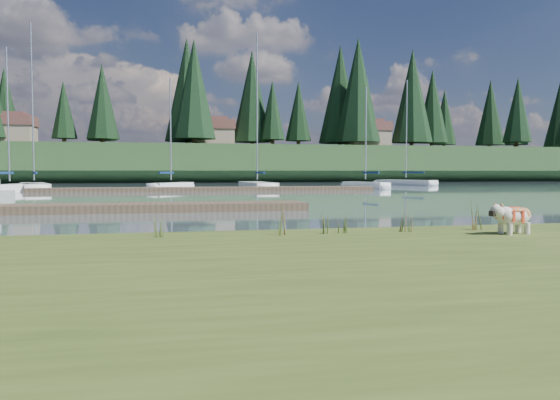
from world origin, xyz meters
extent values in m
plane|color=slate|center=(0.00, 30.00, 0.00)|extent=(200.00, 200.00, 0.00)
cube|color=#41521E|center=(0.00, -6.00, 0.17)|extent=(60.00, 9.00, 0.35)
cube|color=#1E361A|center=(0.00, 73.00, 2.50)|extent=(200.00, 20.00, 5.00)
cylinder|color=silver|center=(4.71, -3.29, 0.46)|extent=(0.10, 0.10, 0.21)
cylinder|color=silver|center=(4.67, -3.08, 0.46)|extent=(0.10, 0.10, 0.21)
cylinder|color=silver|center=(5.13, -3.21, 0.46)|extent=(0.10, 0.10, 0.21)
cylinder|color=silver|center=(5.09, -3.00, 0.46)|extent=(0.10, 0.10, 0.21)
ellipsoid|color=silver|center=(4.91, -3.14, 0.68)|extent=(0.75, 0.47, 0.33)
ellipsoid|color=#AE6F41|center=(4.91, -3.14, 0.78)|extent=(0.54, 0.41, 0.12)
ellipsoid|color=silver|center=(4.50, -3.22, 0.78)|extent=(0.28, 0.29, 0.24)
cube|color=black|center=(4.39, -3.24, 0.74)|extent=(0.09, 0.13, 0.10)
cube|color=#4C3D2C|center=(-4.00, 9.00, 0.15)|extent=(16.00, 2.00, 0.30)
cube|color=#4C3D2C|center=(2.00, 30.00, 0.15)|extent=(26.00, 2.20, 0.30)
cube|color=white|center=(-12.41, 31.12, 0.22)|extent=(3.83, 6.45, 0.70)
ellipsoid|color=white|center=(-11.16, 34.06, 0.22)|extent=(1.96, 2.15, 0.70)
cylinder|color=silver|center=(-12.41, 31.12, 5.64)|extent=(0.12, 0.12, 9.68)
cube|color=navy|center=(-12.75, 30.32, 1.40)|extent=(1.18, 2.42, 0.20)
cube|color=white|center=(-11.46, 34.51, 0.22)|extent=(3.89, 8.10, 0.70)
ellipsoid|color=white|center=(-12.54, 38.31, 0.22)|extent=(2.25, 2.55, 0.70)
cylinder|color=silver|center=(-11.46, 34.51, 6.98)|extent=(0.12, 0.12, 12.36)
cube|color=navy|center=(-11.17, 33.47, 1.40)|extent=(1.05, 3.08, 0.20)
cube|color=white|center=(-0.77, 34.32, 0.22)|extent=(3.90, 5.18, 0.70)
ellipsoid|color=white|center=(0.67, 36.59, 0.22)|extent=(1.77, 1.86, 0.70)
cylinder|color=silver|center=(-0.77, 34.32, 5.02)|extent=(0.12, 0.12, 8.43)
cube|color=navy|center=(-1.16, 33.70, 1.40)|extent=(1.31, 1.91, 0.20)
cube|color=white|center=(6.70, 35.36, 0.22)|extent=(2.24, 8.30, 0.70)
ellipsoid|color=white|center=(6.51, 39.47, 0.22)|extent=(1.89, 2.32, 0.70)
cylinder|color=silver|center=(6.70, 35.36, 7.13)|extent=(0.12, 0.12, 12.65)
cube|color=navy|center=(6.75, 34.24, 1.40)|extent=(0.35, 3.28, 0.20)
cube|color=white|center=(16.24, 33.91, 0.22)|extent=(2.81, 5.43, 0.70)
ellipsoid|color=white|center=(15.41, 36.43, 0.22)|extent=(1.55, 1.74, 0.70)
cylinder|color=silver|center=(16.24, 33.91, 4.90)|extent=(0.12, 0.12, 8.20)
cube|color=navy|center=(16.47, 33.22, 1.40)|extent=(0.85, 2.07, 0.20)
cube|color=white|center=(24.94, 44.19, 0.22)|extent=(4.75, 7.17, 0.70)
ellipsoid|color=white|center=(23.30, 47.40, 0.22)|extent=(2.30, 2.47, 0.70)
cylinder|color=silver|center=(24.94, 44.19, 6.18)|extent=(0.12, 0.12, 10.76)
cube|color=navy|center=(25.39, 43.31, 1.40)|extent=(1.49, 2.64, 0.20)
cone|color=#475B23|center=(0.62, -2.40, 0.66)|extent=(0.03, 0.03, 0.63)
cone|color=brown|center=(0.73, -2.47, 0.60)|extent=(0.03, 0.03, 0.50)
cone|color=#475B23|center=(0.68, -2.37, 0.70)|extent=(0.03, 0.03, 0.69)
cone|color=brown|center=(0.76, -2.43, 0.57)|extent=(0.03, 0.03, 0.44)
cone|color=#475B23|center=(0.64, -2.48, 0.63)|extent=(0.03, 0.03, 0.57)
cone|color=#475B23|center=(1.41, -2.36, 0.54)|extent=(0.03, 0.03, 0.38)
cone|color=brown|center=(1.52, -2.43, 0.50)|extent=(0.03, 0.03, 0.31)
cone|color=#475B23|center=(1.47, -2.33, 0.56)|extent=(0.03, 0.03, 0.42)
cone|color=brown|center=(1.55, -2.39, 0.48)|extent=(0.03, 0.03, 0.27)
cone|color=#475B23|center=(1.43, -2.44, 0.52)|extent=(0.03, 0.03, 0.35)
cone|color=#475B23|center=(3.04, -2.43, 0.63)|extent=(0.03, 0.03, 0.56)
cone|color=brown|center=(3.15, -2.50, 0.58)|extent=(0.03, 0.03, 0.45)
cone|color=#475B23|center=(3.10, -2.40, 0.66)|extent=(0.03, 0.03, 0.62)
cone|color=brown|center=(3.18, -2.46, 0.55)|extent=(0.03, 0.03, 0.40)
cone|color=#475B23|center=(3.06, -2.51, 0.60)|extent=(0.03, 0.03, 0.51)
cone|color=#475B23|center=(-1.55, -2.22, 0.58)|extent=(0.03, 0.03, 0.46)
cone|color=brown|center=(-1.44, -2.29, 0.53)|extent=(0.03, 0.03, 0.37)
cone|color=#475B23|center=(-1.49, -2.19, 0.60)|extent=(0.03, 0.03, 0.51)
cone|color=brown|center=(-1.41, -2.25, 0.51)|extent=(0.03, 0.03, 0.32)
cone|color=#475B23|center=(-1.53, -2.30, 0.56)|extent=(0.03, 0.03, 0.41)
cone|color=#475B23|center=(1.76, -2.33, 0.52)|extent=(0.03, 0.03, 0.34)
cone|color=brown|center=(1.87, -2.40, 0.49)|extent=(0.03, 0.03, 0.27)
cone|color=#475B23|center=(1.82, -2.30, 0.54)|extent=(0.03, 0.03, 0.37)
cone|color=brown|center=(1.90, -2.36, 0.47)|extent=(0.03, 0.03, 0.24)
cone|color=#475B23|center=(1.78, -2.41, 0.50)|extent=(0.03, 0.03, 0.30)
cone|color=#475B23|center=(4.51, -2.32, 0.66)|extent=(0.03, 0.03, 0.62)
cone|color=brown|center=(4.62, -2.39, 0.60)|extent=(0.03, 0.03, 0.49)
cone|color=#475B23|center=(4.57, -2.29, 0.69)|extent=(0.03, 0.03, 0.68)
cone|color=brown|center=(4.65, -2.35, 0.57)|extent=(0.03, 0.03, 0.43)
cone|color=#475B23|center=(4.53, -2.40, 0.63)|extent=(0.03, 0.03, 0.55)
cube|color=#33281C|center=(0.00, -1.60, 0.07)|extent=(60.00, 0.50, 0.14)
cylinder|color=#382619|center=(-10.00, 72.00, 5.90)|extent=(0.60, 0.60, 1.80)
cone|color=black|center=(-10.00, 72.00, 11.75)|extent=(4.84, 4.84, 11.00)
cylinder|color=#382619|center=(3.00, 66.00, 5.90)|extent=(0.60, 0.60, 1.80)
cone|color=black|center=(3.00, 66.00, 13.10)|extent=(6.16, 6.16, 14.00)
cylinder|color=#382619|center=(15.00, 70.00, 5.90)|extent=(0.60, 0.60, 1.80)
cone|color=black|center=(15.00, 70.00, 10.85)|extent=(3.96, 3.96, 9.00)
cylinder|color=#382619|center=(28.00, 68.00, 5.90)|extent=(0.60, 0.60, 1.80)
cone|color=black|center=(28.00, 68.00, 14.00)|extent=(7.04, 7.04, 16.00)
cylinder|color=#382619|center=(42.00, 71.00, 5.90)|extent=(0.60, 0.60, 1.80)
cone|color=black|center=(42.00, 71.00, 12.20)|extent=(5.28, 5.28, 12.00)
cylinder|color=#382619|center=(55.00, 67.00, 5.90)|extent=(0.60, 0.60, 1.80)
cone|color=black|center=(55.00, 67.00, 11.52)|extent=(4.62, 4.62, 10.50)
cube|color=gray|center=(-22.00, 70.00, 6.40)|extent=(6.00, 5.00, 2.80)
cube|color=brown|center=(-22.00, 70.00, 8.50)|extent=(6.30, 5.30, 1.40)
cube|color=brown|center=(-22.00, 70.00, 9.30)|extent=(4.20, 3.60, 0.70)
cube|color=gray|center=(6.00, 71.00, 6.40)|extent=(6.00, 5.00, 2.80)
cube|color=brown|center=(6.00, 71.00, 8.50)|extent=(6.30, 5.30, 1.40)
cube|color=brown|center=(6.00, 71.00, 9.30)|extent=(4.20, 3.60, 0.70)
cube|color=gray|center=(30.00, 69.00, 6.40)|extent=(6.00, 5.00, 2.80)
cube|color=brown|center=(30.00, 69.00, 8.50)|extent=(6.30, 5.30, 1.40)
cube|color=brown|center=(30.00, 69.00, 9.30)|extent=(4.20, 3.60, 0.70)
camera|label=1|loc=(-1.42, -12.02, 1.50)|focal=35.00mm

